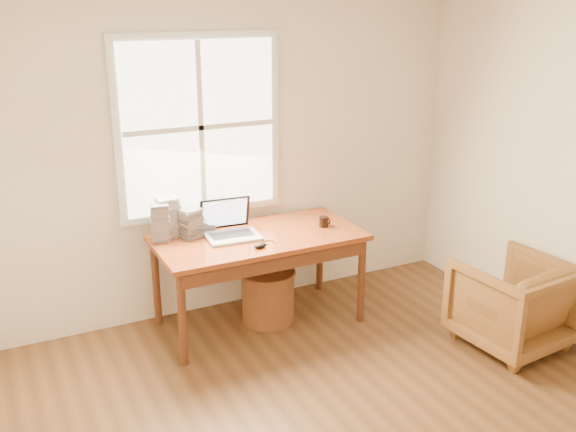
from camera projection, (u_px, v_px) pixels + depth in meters
name	position (u px, v px, depth m)	size (l,w,h in m)	color
room_shell	(379.00, 232.00, 3.37)	(4.04, 4.54, 2.64)	brown
desk	(259.00, 238.00, 4.96)	(1.60, 0.80, 0.04)	brown
armchair	(512.00, 303.00, 4.77)	(0.72, 0.75, 0.68)	brown
wicker_stool	(268.00, 296.00, 5.16)	(0.42, 0.42, 0.42)	brown
laptop	(233.00, 220.00, 4.85)	(0.39, 0.40, 0.29)	#ADAFB4
mouse	(260.00, 246.00, 4.70)	(0.10, 0.06, 0.03)	black
coffee_mug	(324.00, 222.00, 5.13)	(0.07, 0.07, 0.08)	black
cd_stack_a	(168.00, 217.00, 4.88)	(0.16, 0.14, 0.31)	#B4BAC0
cd_stack_b	(191.00, 224.00, 4.87)	(0.15, 0.13, 0.23)	#26262B
cd_stack_c	(160.00, 223.00, 4.80)	(0.13, 0.11, 0.29)	#A8A9B6
cd_stack_d	(204.00, 220.00, 5.02)	(0.14, 0.13, 0.18)	#A8ACB3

